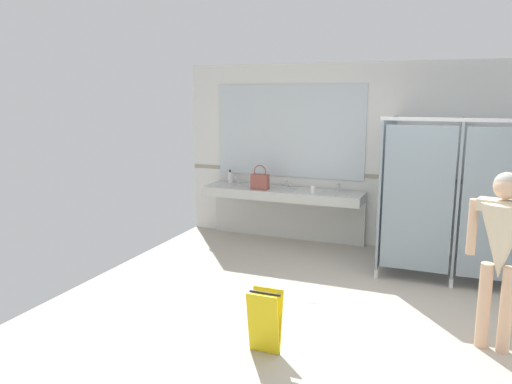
% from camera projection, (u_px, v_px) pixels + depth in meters
% --- Properties ---
extents(ground_plane, '(6.71, 5.88, 0.10)m').
position_uv_depth(ground_plane, '(368.00, 328.00, 4.99)').
color(ground_plane, '#B2A899').
extents(wall_back, '(6.71, 0.12, 2.68)m').
position_uv_depth(wall_back, '(404.00, 157.00, 7.18)').
color(wall_back, silver).
rests_on(wall_back, ground_plane).
extents(wall_back_tile_band, '(6.71, 0.01, 0.06)m').
position_uv_depth(wall_back_tile_band, '(402.00, 178.00, 7.18)').
color(wall_back_tile_band, '#9E937F').
rests_on(wall_back_tile_band, wall_back).
extents(vanity_counter, '(2.44, 0.58, 0.94)m').
position_uv_depth(vanity_counter, '(284.00, 202.00, 7.69)').
color(vanity_counter, silver).
rests_on(vanity_counter, ground_plane).
extents(mirror_panel, '(2.34, 0.02, 1.40)m').
position_uv_depth(mirror_panel, '(289.00, 131.00, 7.68)').
color(mirror_panel, silver).
rests_on(mirror_panel, wall_back).
extents(bathroom_stalls, '(2.65, 1.37, 1.97)m').
position_uv_depth(bathroom_stalls, '(497.00, 197.00, 5.94)').
color(bathroom_stalls, gray).
rests_on(bathroom_stalls, ground_plane).
extents(person_standing, '(0.55, 0.49, 1.59)m').
position_uv_depth(person_standing, '(501.00, 241.00, 4.30)').
color(person_standing, '#DBAD89').
rests_on(person_standing, ground_plane).
extents(handbag, '(0.26, 0.13, 0.37)m').
position_uv_depth(handbag, '(260.00, 181.00, 7.52)').
color(handbag, '#934C42').
rests_on(handbag, vanity_counter).
extents(soap_dispenser, '(0.07, 0.07, 0.22)m').
position_uv_depth(soap_dispenser, '(230.00, 177.00, 8.05)').
color(soap_dispenser, white).
rests_on(soap_dispenser, vanity_counter).
extents(paper_cup, '(0.07, 0.07, 0.10)m').
position_uv_depth(paper_cup, '(313.00, 190.00, 7.26)').
color(paper_cup, white).
rests_on(paper_cup, vanity_counter).
extents(wet_floor_sign, '(0.28, 0.19, 0.56)m').
position_uv_depth(wet_floor_sign, '(265.00, 321.00, 4.38)').
color(wet_floor_sign, yellow).
rests_on(wet_floor_sign, ground_plane).
extents(floor_drain_cover, '(0.14, 0.14, 0.01)m').
position_uv_depth(floor_drain_cover, '(311.00, 301.00, 5.51)').
color(floor_drain_cover, '#B7BABF').
rests_on(floor_drain_cover, ground_plane).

